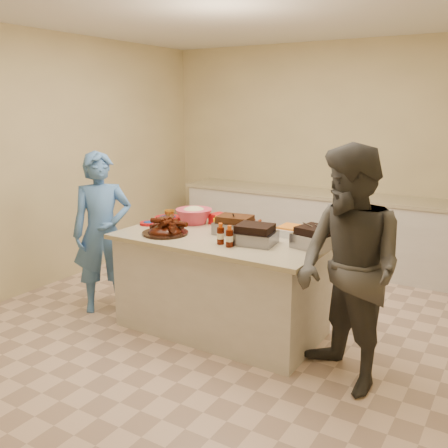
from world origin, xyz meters
The scene contains 20 objects.
room centered at (0.00, 0.00, 0.00)m, with size 4.50×5.00×2.70m, color beige, non-canonical shape.
back_counter centered at (0.00, 2.20, 0.45)m, with size 3.60×0.64×0.90m, color silver, non-canonical shape.
island centered at (-0.01, -0.09, 0.00)m, with size 1.80×0.95×0.85m, color silver, non-canonical shape.
rib_platter centered at (-0.47, -0.27, 0.85)m, with size 0.40×0.40×0.16m, color #3B1005, non-canonical shape.
pulled_pork_tray centered at (0.04, 0.07, 0.85)m, with size 0.34×0.26×0.10m, color #47230F.
brisket_tray centered at (0.34, -0.13, 0.85)m, with size 0.33×0.27×0.10m, color black.
roasting_pan centered at (0.79, 0.02, 0.85)m, with size 0.29×0.29×0.11m, color gray.
coleslaw_bowl centered at (-0.48, 0.19, 0.85)m, with size 0.34×0.34×0.24m, color #D53B53, non-canonical shape.
sausage_plate centered at (0.05, 0.22, 0.85)m, with size 0.32×0.32×0.05m, color silver.
mac_cheese_dish centered at (0.54, 0.26, 0.85)m, with size 0.33×0.24×0.09m, color orange.
bbq_bottle_a centered at (0.11, -0.28, 0.85)m, with size 0.06×0.06×0.17m, color #3B0C02.
bbq_bottle_b centered at (0.21, -0.32, 0.85)m, with size 0.06×0.06×0.17m, color #3B0C02.
mustard_bottle centered at (-0.19, 0.11, 0.85)m, with size 0.05×0.05×0.13m, color #FDA700.
sauce_bowl centered at (-0.10, 0.07, 0.85)m, with size 0.14×0.04×0.14m, color silver.
plate_stack_large centered at (-0.78, 0.18, 0.85)m, with size 0.26×0.26×0.03m, color #A70F11.
plate_stack_small centered at (-0.82, -0.07, 0.85)m, with size 0.17×0.17×0.02m, color #A70F11.
plastic_cup centered at (-0.78, 0.20, 0.85)m, with size 0.10×0.10×0.10m, color #965812.
basket_stack centered at (-0.24, 0.29, 0.85)m, with size 0.20×0.15×0.10m, color #A70F11.
guest_blue centered at (-1.22, -0.27, 0.00)m, with size 0.56×1.53×0.37m, color #4676B9.
guest_gray centered at (1.19, -0.37, 0.00)m, with size 0.83×1.71×0.65m, color #4A4843.
Camera 1 is at (2.15, -3.57, 1.96)m, focal length 40.00 mm.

